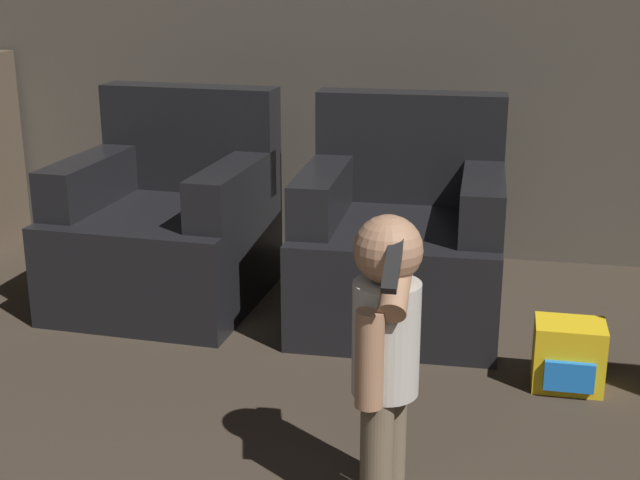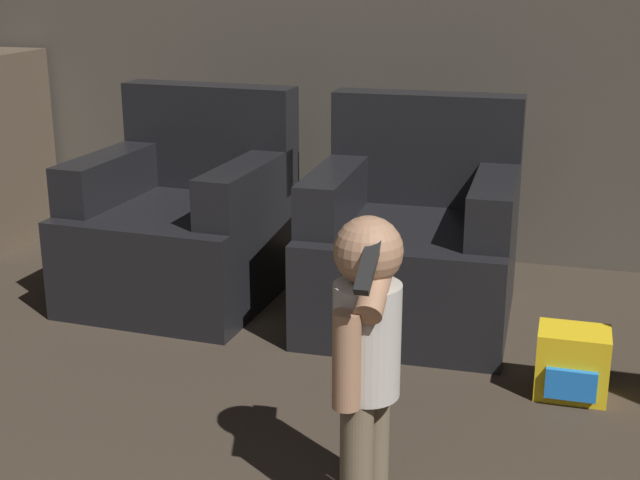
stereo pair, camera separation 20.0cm
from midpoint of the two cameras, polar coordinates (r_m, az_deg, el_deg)
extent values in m
cube|color=black|center=(3.83, -11.40, -0.94)|extent=(0.83, 0.87, 0.41)
cube|color=black|center=(4.02, -9.68, 6.44)|extent=(0.79, 0.20, 0.46)
cube|color=black|center=(3.89, -15.82, 3.71)|extent=(0.19, 0.68, 0.20)
cube|color=black|center=(3.62, -7.22, 3.24)|extent=(0.19, 0.68, 0.20)
cube|color=black|center=(3.57, 3.52, -1.98)|extent=(0.80, 0.85, 0.41)
cube|color=black|center=(3.78, 4.29, 5.95)|extent=(0.79, 0.18, 0.46)
cube|color=black|center=(3.53, -1.43, 3.01)|extent=(0.17, 0.68, 0.20)
cube|color=black|center=(3.46, 8.76, 2.50)|extent=(0.17, 0.68, 0.20)
cylinder|color=brown|center=(2.46, 2.14, -12.54)|extent=(0.09, 0.09, 0.32)
cylinder|color=brown|center=(2.39, 1.19, -13.59)|extent=(0.09, 0.09, 0.32)
cylinder|color=#B7B2A8|center=(2.28, 1.74, -6.34)|extent=(0.17, 0.17, 0.30)
sphere|color=#A37556|center=(2.20, 1.79, -0.64)|extent=(0.17, 0.17, 0.17)
cylinder|color=#A37556|center=(2.20, 0.57, -7.67)|extent=(0.07, 0.07, 0.25)
cylinder|color=#A37556|center=(2.21, 2.43, -2.20)|extent=(0.07, 0.26, 0.19)
cube|color=black|center=(2.09, 1.96, -1.55)|extent=(0.04, 0.16, 0.10)
cube|color=yellow|center=(3.12, 13.85, -7.18)|extent=(0.23, 0.17, 0.23)
cube|color=blue|center=(3.05, 13.85, -8.53)|extent=(0.16, 0.02, 0.10)
camera|label=1|loc=(0.10, -91.97, -0.62)|focal=50.00mm
camera|label=2|loc=(0.10, 88.03, 0.62)|focal=50.00mm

